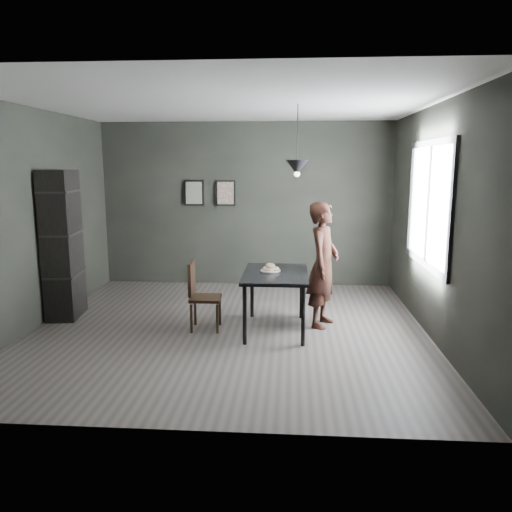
# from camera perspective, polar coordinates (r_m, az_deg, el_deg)

# --- Properties ---
(ground) EXTENTS (5.00, 5.00, 0.00)m
(ground) POSITION_cam_1_polar(r_m,az_deg,el_deg) (6.50, -3.14, -8.31)
(ground) COLOR #35302D
(ground) RESTS_ON ground
(back_wall) EXTENTS (5.00, 0.10, 2.80)m
(back_wall) POSITION_cam_1_polar(r_m,az_deg,el_deg) (8.67, -1.14, 5.89)
(back_wall) COLOR black
(back_wall) RESTS_ON ground
(ceiling) EXTENTS (5.00, 5.00, 0.02)m
(ceiling) POSITION_cam_1_polar(r_m,az_deg,el_deg) (6.20, -3.41, 17.04)
(ceiling) COLOR silver
(ceiling) RESTS_ON ground
(window_assembly) EXTENTS (0.04, 1.96, 1.56)m
(window_assembly) POSITION_cam_1_polar(r_m,az_deg,el_deg) (6.54, 19.09, 5.60)
(window_assembly) COLOR white
(window_assembly) RESTS_ON ground
(cafe_table) EXTENTS (0.80, 1.20, 0.75)m
(cafe_table) POSITION_cam_1_polar(r_m,az_deg,el_deg) (6.27, 2.25, -2.62)
(cafe_table) COLOR black
(cafe_table) RESTS_ON ground
(white_plate) EXTENTS (0.23, 0.23, 0.01)m
(white_plate) POSITION_cam_1_polar(r_m,az_deg,el_deg) (6.31, 1.65, -1.74)
(white_plate) COLOR silver
(white_plate) RESTS_ON cafe_table
(donut_pile) EXTENTS (0.21, 0.21, 0.09)m
(donut_pile) POSITION_cam_1_polar(r_m,az_deg,el_deg) (6.30, 1.65, -1.39)
(donut_pile) COLOR beige
(donut_pile) RESTS_ON white_plate
(woman) EXTENTS (0.56, 0.69, 1.62)m
(woman) POSITION_cam_1_polar(r_m,az_deg,el_deg) (6.49, 7.69, -0.98)
(woman) COLOR black
(woman) RESTS_ON ground
(wood_chair) EXTENTS (0.40, 0.40, 0.88)m
(wood_chair) POSITION_cam_1_polar(r_m,az_deg,el_deg) (6.39, -6.49, -4.01)
(wood_chair) COLOR black
(wood_chair) RESTS_ON ground
(shelf_unit) EXTENTS (0.46, 0.71, 2.01)m
(shelf_unit) POSITION_cam_1_polar(r_m,az_deg,el_deg) (7.28, -21.26, 1.20)
(shelf_unit) COLOR black
(shelf_unit) RESTS_ON ground
(pendant_lamp) EXTENTS (0.28, 0.28, 0.86)m
(pendant_lamp) POSITION_cam_1_polar(r_m,az_deg,el_deg) (6.20, 4.72, 10.08)
(pendant_lamp) COLOR black
(pendant_lamp) RESTS_ON ground
(framed_print_left) EXTENTS (0.34, 0.04, 0.44)m
(framed_print_left) POSITION_cam_1_polar(r_m,az_deg,el_deg) (8.75, -7.09, 7.17)
(framed_print_left) COLOR black
(framed_print_left) RESTS_ON ground
(framed_print_right) EXTENTS (0.34, 0.04, 0.44)m
(framed_print_right) POSITION_cam_1_polar(r_m,az_deg,el_deg) (8.66, -3.49, 7.20)
(framed_print_right) COLOR black
(framed_print_right) RESTS_ON ground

